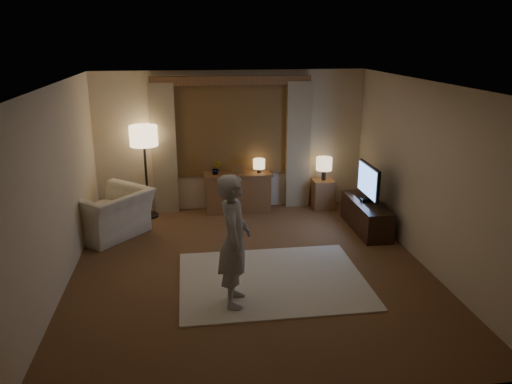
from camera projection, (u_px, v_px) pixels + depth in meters
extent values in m
cube|color=brown|center=(251.00, 270.00, 7.11)|extent=(5.00, 5.50, 0.02)
cube|color=silver|center=(250.00, 83.00, 6.33)|extent=(5.00, 5.50, 0.02)
cube|color=beige|center=(232.00, 141.00, 9.33)|extent=(5.00, 0.02, 2.60)
cube|color=beige|center=(294.00, 275.00, 4.11)|extent=(5.00, 0.02, 2.60)
cube|color=beige|center=(57.00, 190.00, 6.39)|extent=(0.02, 5.50, 2.60)
cube|color=beige|center=(426.00, 175.00, 7.05)|extent=(0.02, 5.50, 2.60)
cube|color=black|center=(232.00, 128.00, 9.22)|extent=(2.00, 0.01, 1.70)
cube|color=brown|center=(232.00, 128.00, 9.22)|extent=(2.08, 0.04, 1.78)
cube|color=tan|center=(164.00, 150.00, 9.09)|extent=(0.45, 0.12, 2.40)
cube|color=tan|center=(298.00, 146.00, 9.42)|extent=(0.45, 0.12, 2.40)
cube|color=brown|center=(231.00, 80.00, 8.91)|extent=(2.90, 0.14, 0.16)
cube|color=beige|center=(272.00, 280.00, 6.79)|extent=(2.50, 2.00, 0.02)
cube|color=brown|center=(238.00, 193.00, 9.38)|extent=(1.20, 0.40, 0.70)
cube|color=brown|center=(238.00, 170.00, 9.24)|extent=(0.16, 0.02, 0.20)
imported|color=#999999|center=(216.00, 168.00, 9.18)|extent=(0.17, 0.13, 0.30)
cylinder|color=black|center=(259.00, 172.00, 9.31)|extent=(0.08, 0.08, 0.12)
cylinder|color=#FFD499|center=(259.00, 164.00, 9.26)|extent=(0.22, 0.22, 0.18)
cylinder|color=black|center=(149.00, 215.00, 9.20)|extent=(0.36, 0.36, 0.03)
cylinder|color=black|center=(147.00, 181.00, 9.00)|extent=(0.04, 0.04, 1.34)
cylinder|color=#FFD499|center=(143.00, 136.00, 8.75)|extent=(0.49, 0.49, 0.36)
imported|color=beige|center=(109.00, 214.00, 8.19)|extent=(1.57, 1.59, 0.78)
cube|color=brown|center=(323.00, 194.00, 9.57)|extent=(0.40, 0.40, 0.56)
cylinder|color=black|center=(324.00, 175.00, 9.46)|extent=(0.08, 0.08, 0.20)
cylinder|color=#FFD499|center=(324.00, 164.00, 9.39)|extent=(0.30, 0.30, 0.24)
cube|color=black|center=(366.00, 216.00, 8.51)|extent=(0.45, 1.40, 0.50)
cube|color=black|center=(367.00, 200.00, 8.42)|extent=(0.22, 0.10, 0.06)
cube|color=black|center=(369.00, 181.00, 8.32)|extent=(0.05, 0.90, 0.55)
cube|color=#598DF1|center=(367.00, 181.00, 8.31)|extent=(0.00, 0.83, 0.49)
imported|color=#ACA69E|center=(234.00, 241.00, 5.96)|extent=(0.48, 0.65, 1.65)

